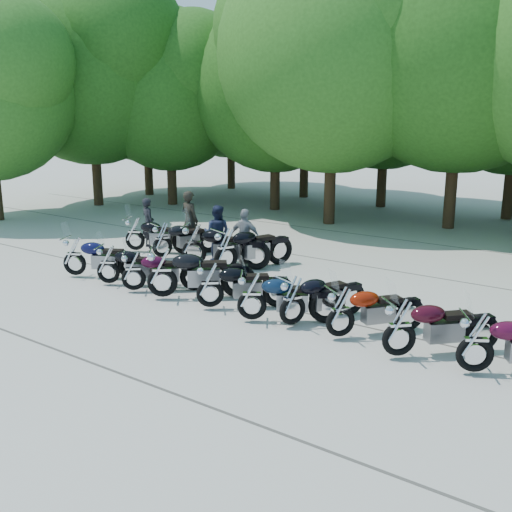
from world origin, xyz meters
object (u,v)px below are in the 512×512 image
Objects in this scene: motorcycle_7 at (341,310)px; rider_1 at (217,233)px; motorcycle_5 at (252,295)px; motorcycle_12 at (194,243)px; motorcycle_1 at (108,263)px; motorcycle_9 at (476,341)px; rider_0 at (148,223)px; motorcycle_13 at (226,248)px; motorcycle_6 at (293,299)px; rider_2 at (245,237)px; motorcycle_11 at (162,239)px; motorcycle_0 at (74,255)px; motorcycle_2 at (133,270)px; motorcycle_3 at (162,271)px; motorcycle_4 at (210,284)px; rider_3 at (190,220)px; motorcycle_8 at (400,326)px; motorcycle_10 at (135,232)px.

motorcycle_7 is 6.83m from rider_1.
motorcycle_5 is 0.87× the size of motorcycle_12.
motorcycle_9 reaches higher than motorcycle_1.
motorcycle_7 is at bearing 179.46° from rider_0.
motorcycle_1 is 3.15m from motorcycle_13.
motorcycle_6 is 5.89m from rider_1.
motorcycle_9 is 1.34× the size of rider_2.
motorcycle_0 is at bearing 103.02° from motorcycle_11.
rider_0 is (-1.03, 3.68, 0.19)m from motorcycle_0.
motorcycle_3 is (0.98, 0.00, 0.12)m from motorcycle_2.
motorcycle_4 is 1.14× the size of rider_3.
motorcycle_0 is 4.64m from motorcycle_4.
motorcycle_12 reaches higher than motorcycle_5.
motorcycle_2 is at bearing -117.36° from motorcycle_0.
motorcycle_6 is 2.41m from motorcycle_8.
motorcycle_8 is 0.99× the size of motorcycle_10.
motorcycle_3 is 3.47m from motorcycle_6.
rider_2 is (-1.79, 3.64, 0.21)m from motorcycle_4.
motorcycle_3 is 1.16× the size of motorcycle_6.
motorcycle_10 is at bearing 57.46° from motorcycle_12.
rider_1 is at bearing 164.52° from rider_3.
motorcycle_11 is (-5.45, 2.86, 0.01)m from motorcycle_5.
motorcycle_9 is 1.00× the size of motorcycle_11.
motorcycle_1 is 0.96× the size of motorcycle_5.
rider_0 is at bearing -0.95° from motorcycle_6.
motorcycle_0 is 4.70m from rider_2.
motorcycle_11 is at bearing -35.51° from motorcycle_0.
motorcycle_11 is at bearing 10.51° from rider_2.
motorcycle_5 is (5.88, -0.03, -0.02)m from motorcycle_0.
motorcycle_0 is 1.02× the size of motorcycle_5.
motorcycle_11 is (1.33, -0.14, -0.01)m from motorcycle_10.
motorcycle_5 reaches higher than motorcycle_4.
rider_2 reaches higher than motorcycle_5.
motorcycle_2 is 0.95× the size of motorcycle_4.
motorcycle_5 is (3.59, -0.01, 0.03)m from motorcycle_2.
motorcycle_10 is at bearing 57.46° from rider_3.
motorcycle_2 is 1.25× the size of rider_0.
motorcycle_11 is (-2.84, 2.85, -0.08)m from motorcycle_3.
motorcycle_6 is (2.08, 0.14, 0.00)m from motorcycle_4.
rider_1 is at bearing 35.30° from motorcycle_9.
motorcycle_13 is at bearing -161.69° from motorcycle_11.
motorcycle_5 is at bearing 172.61° from rider_0.
motorcycle_12 is 1.46m from rider_2.
motorcycle_11 is 1.53m from rider_3.
motorcycle_6 is 0.86× the size of motorcycle_13.
motorcycle_12 is (-5.99, 2.47, 0.11)m from motorcycle_7.
motorcycle_9 is 9.21m from rider_1.
motorcycle_4 is 6.26m from motorcycle_10.
rider_1 is at bearing -19.46° from motorcycle_13.
motorcycle_6 is at bearing 128.31° from rider_2.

